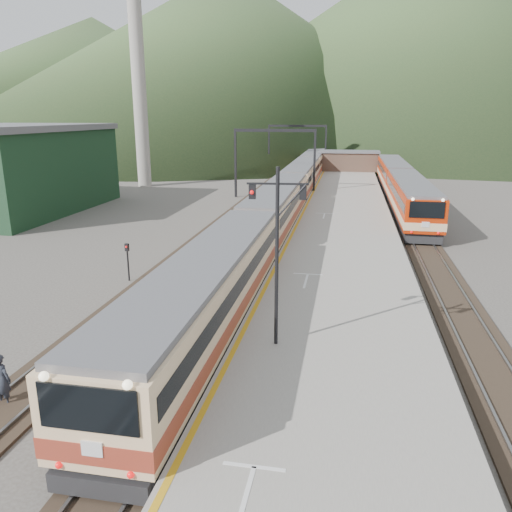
% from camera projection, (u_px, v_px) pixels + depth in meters
% --- Properties ---
extents(track_main, '(2.60, 200.00, 0.23)m').
position_uv_depth(track_main, '(281.00, 225.00, 44.45)').
color(track_main, black).
rests_on(track_main, ground).
extents(track_far, '(2.60, 200.00, 0.23)m').
position_uv_depth(track_far, '(226.00, 223.00, 45.33)').
color(track_far, black).
rests_on(track_far, ground).
extents(track_second, '(2.60, 200.00, 0.23)m').
position_uv_depth(track_second, '(415.00, 230.00, 42.43)').
color(track_second, black).
rests_on(track_second, ground).
extents(platform, '(8.00, 100.00, 1.00)m').
position_uv_depth(platform, '(344.00, 227.00, 41.46)').
color(platform, gray).
rests_on(platform, ground).
extents(gantry_near, '(9.55, 0.25, 8.00)m').
position_uv_depth(gantry_near, '(275.00, 150.00, 57.64)').
color(gantry_near, black).
rests_on(gantry_near, ground).
extents(gantry_far, '(9.55, 0.25, 8.00)m').
position_uv_depth(gantry_far, '(297.00, 140.00, 81.28)').
color(gantry_far, black).
rests_on(gantry_far, ground).
extents(warehouse, '(14.50, 20.50, 8.60)m').
position_uv_depth(warehouse, '(8.00, 168.00, 50.10)').
color(warehouse, black).
rests_on(warehouse, ground).
extents(smokestack, '(1.80, 1.80, 30.00)m').
position_uv_depth(smokestack, '(138.00, 71.00, 65.06)').
color(smokestack, '#9E998E').
rests_on(smokestack, ground).
extents(station_shed, '(9.40, 4.40, 3.10)m').
position_uv_depth(station_shed, '(349.00, 161.00, 78.73)').
color(station_shed, '#4F392E').
rests_on(station_shed, platform).
extents(hill_a, '(180.00, 180.00, 60.00)m').
position_uv_depth(hill_a, '(230.00, 58.00, 185.21)').
color(hill_a, '#334D2A').
rests_on(hill_a, ground).
extents(hill_b, '(220.00, 220.00, 75.00)m').
position_uv_depth(hill_b, '(414.00, 46.00, 208.70)').
color(hill_b, '#334D2A').
rests_on(hill_b, ground).
extents(hill_d, '(200.00, 200.00, 55.00)m').
position_uv_depth(hill_d, '(96.00, 77.00, 247.25)').
color(hill_d, '#334D2A').
rests_on(hill_d, ground).
extents(main_train, '(3.09, 84.67, 3.77)m').
position_uv_depth(main_train, '(292.00, 188.00, 52.00)').
color(main_train, '#EAC18D').
rests_on(main_train, track_main).
extents(second_train, '(3.03, 41.23, 3.70)m').
position_uv_depth(second_train, '(400.00, 183.00, 56.08)').
color(second_train, '#B22707').
rests_on(second_train, track_second).
extents(signal_mast, '(2.20, 0.36, 6.76)m').
position_uv_depth(signal_mast, '(277.00, 240.00, 18.14)').
color(signal_mast, black).
rests_on(signal_mast, platform).
extents(short_signal_a, '(0.27, 0.24, 2.27)m').
position_uv_depth(short_signal_a, '(37.00, 421.00, 13.59)').
color(short_signal_a, black).
rests_on(short_signal_a, ground).
extents(short_signal_b, '(0.26, 0.23, 2.27)m').
position_uv_depth(short_signal_b, '(245.00, 220.00, 39.41)').
color(short_signal_b, black).
rests_on(short_signal_b, ground).
extents(short_signal_c, '(0.24, 0.20, 2.27)m').
position_uv_depth(short_signal_c, '(128.00, 257.00, 29.29)').
color(short_signal_c, black).
rests_on(short_signal_c, ground).
extents(worker, '(0.75, 0.57, 1.86)m').
position_uv_depth(worker, '(2.00, 379.00, 16.77)').
color(worker, '#242933').
rests_on(worker, ground).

